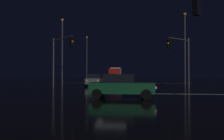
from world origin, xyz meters
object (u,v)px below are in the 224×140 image
streetlamp_left_near (62,47)px  sedan_green_crossing (122,86)px  sedan_orange (106,78)px  traffic_signal_ne (180,53)px  streetlamp_right_near (185,44)px  sedan_black (103,79)px  streetlamp_left_far (87,55)px  traffic_signal_nw (61,52)px  box_truck (116,73)px  sedan_red (111,77)px  sedan_gray (95,80)px

streetlamp_left_near → sedan_green_crossing: bearing=-59.3°
sedan_orange → sedan_green_crossing: same height
traffic_signal_ne → streetlamp_right_near: (1.84, 6.34, 1.80)m
sedan_orange → streetlamp_right_near: streetlamp_right_near is taller
sedan_black → streetlamp_left_far: 14.64m
sedan_orange → traffic_signal_nw: size_ratio=0.73×
sedan_orange → streetlamp_left_near: streetlamp_left_near is taller
streetlamp_left_far → box_truck: bearing=53.8°
sedan_red → streetlamp_right_near: streetlamp_right_near is taller
sedan_gray → sedan_green_crossing: size_ratio=1.00×
streetlamp_left_near → streetlamp_left_far: size_ratio=0.99×
sedan_black → traffic_signal_nw: (-3.28, -9.89, 3.31)m
sedan_green_crossing → streetlamp_left_far: size_ratio=0.45×
streetlamp_right_near → sedan_red: bearing=127.4°
sedan_red → streetlamp_left_near: bearing=-109.1°
traffic_signal_ne → streetlamp_left_far: bearing=124.7°
traffic_signal_nw → streetlamp_left_far: streetlamp_left_far is taller
sedan_red → box_truck: box_truck is taller
sedan_black → streetlamp_left_near: 7.88m
box_truck → traffic_signal_nw: size_ratio=1.40×
streetlamp_right_near → sedan_orange: bearing=143.6°
traffic_signal_ne → streetlamp_right_near: size_ratio=0.57×
sedan_green_crossing → streetlamp_right_near: streetlamp_right_near is taller
sedan_red → streetlamp_left_near: (-5.40, -15.60, 4.71)m
sedan_red → streetlamp_right_near: bearing=-52.6°
sedan_gray → sedan_orange: same height
sedan_black → sedan_orange: size_ratio=1.00×
sedan_gray → streetlamp_left_far: bearing=106.1°
sedan_black → sedan_orange: (-0.31, 5.76, 0.00)m
sedan_gray → streetlamp_left_near: bearing=151.8°
sedan_green_crossing → traffic_signal_ne: bearing=60.2°
streetlamp_right_near → box_truck: bearing=116.5°
sedan_black → box_truck: bearing=89.6°
traffic_signal_nw → sedan_red: bearing=81.7°
sedan_black → streetlamp_right_near: bearing=-15.3°
streetlamp_left_far → streetlamp_right_near: bearing=-42.7°
box_truck → streetlamp_right_near: size_ratio=0.83×
sedan_orange → streetlamp_left_near: size_ratio=0.45×
sedan_red → traffic_signal_nw: size_ratio=0.73×
traffic_signal_nw → streetlamp_left_near: streetlamp_left_near is taller
sedan_gray → sedan_orange: (-0.35, 11.94, 0.00)m
sedan_green_crossing → sedan_black: bearing=102.4°
sedan_gray → streetlamp_left_near: streetlamp_left_near is taller
sedan_green_crossing → streetlamp_left_far: streetlamp_left_far is taller
sedan_black → streetlamp_right_near: (11.90, -3.25, 4.89)m
sedan_gray → traffic_signal_nw: traffic_signal_nw is taller
sedan_red → sedan_orange: bearing=-92.5°
sedan_black → traffic_signal_nw: bearing=-108.3°
sedan_red → box_truck: 8.04m
sedan_green_crossing → sedan_orange: bearing=100.3°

